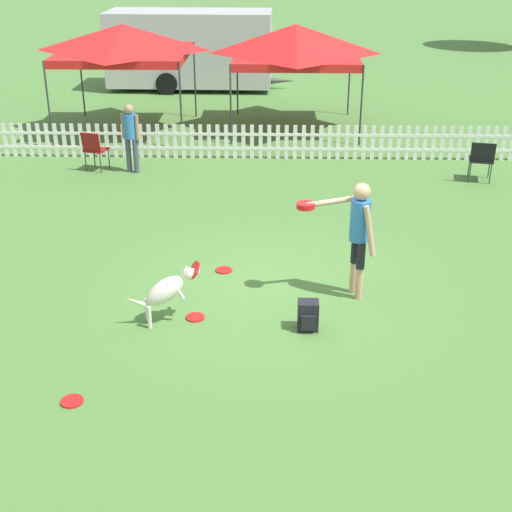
{
  "coord_description": "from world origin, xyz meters",
  "views": [
    {
      "loc": [
        -0.06,
        -9.4,
        4.83
      ],
      "look_at": [
        -0.3,
        -0.69,
        0.81
      ],
      "focal_mm": 50.0,
      "sensor_mm": 36.0,
      "label": 1
    }
  ],
  "objects_px": {
    "frisbee_near_handler": "(224,270)",
    "folding_chair_blue_left": "(94,147)",
    "equipment_trailer": "(190,48)",
    "canopy_tent_main": "(123,41)",
    "frisbee_midfield": "(195,317)",
    "handler_person": "(356,226)",
    "canopy_tent_secondary": "(296,43)",
    "backpack_on_grass": "(308,316)",
    "folding_chair_green_right": "(482,158)",
    "spectator_standing": "(131,132)",
    "leaping_dog": "(167,290)",
    "frisbee_near_dog": "(72,401)"
  },
  "relations": [
    {
      "from": "frisbee_near_handler",
      "to": "folding_chair_blue_left",
      "type": "xyz_separation_m",
      "value": [
        -3.14,
        4.92,
        0.52
      ]
    },
    {
      "from": "equipment_trailer",
      "to": "canopy_tent_main",
      "type": "bearing_deg",
      "value": -99.36
    },
    {
      "from": "folding_chair_blue_left",
      "to": "equipment_trailer",
      "type": "bearing_deg",
      "value": -79.88
    },
    {
      "from": "frisbee_midfield",
      "to": "frisbee_near_handler",
      "type": "bearing_deg",
      "value": 78.95
    },
    {
      "from": "handler_person",
      "to": "canopy_tent_secondary",
      "type": "bearing_deg",
      "value": -13.75
    },
    {
      "from": "handler_person",
      "to": "backpack_on_grass",
      "type": "distance_m",
      "value": 1.48
    },
    {
      "from": "frisbee_near_handler",
      "to": "folding_chair_green_right",
      "type": "xyz_separation_m",
      "value": [
        5.04,
        4.41,
        0.51
      ]
    },
    {
      "from": "canopy_tent_secondary",
      "to": "frisbee_near_handler",
      "type": "bearing_deg",
      "value": -98.24
    },
    {
      "from": "folding_chair_blue_left",
      "to": "equipment_trailer",
      "type": "distance_m",
      "value": 9.05
    },
    {
      "from": "canopy_tent_secondary",
      "to": "equipment_trailer",
      "type": "bearing_deg",
      "value": 122.37
    },
    {
      "from": "handler_person",
      "to": "canopy_tent_secondary",
      "type": "height_order",
      "value": "canopy_tent_secondary"
    },
    {
      "from": "frisbee_midfield",
      "to": "backpack_on_grass",
      "type": "bearing_deg",
      "value": -9.44
    },
    {
      "from": "canopy_tent_main",
      "to": "spectator_standing",
      "type": "distance_m",
      "value": 3.78
    },
    {
      "from": "leaping_dog",
      "to": "canopy_tent_secondary",
      "type": "height_order",
      "value": "canopy_tent_secondary"
    },
    {
      "from": "leaping_dog",
      "to": "canopy_tent_main",
      "type": "distance_m",
      "value": 10.32
    },
    {
      "from": "canopy_tent_secondary",
      "to": "equipment_trailer",
      "type": "xyz_separation_m",
      "value": [
        -3.27,
        5.16,
        -0.9
      ]
    },
    {
      "from": "handler_person",
      "to": "frisbee_near_handler",
      "type": "bearing_deg",
      "value": 50.91
    },
    {
      "from": "backpack_on_grass",
      "to": "spectator_standing",
      "type": "bearing_deg",
      "value": 118.2
    },
    {
      "from": "frisbee_midfield",
      "to": "backpack_on_grass",
      "type": "relative_size",
      "value": 0.63
    },
    {
      "from": "backpack_on_grass",
      "to": "folding_chair_blue_left",
      "type": "relative_size",
      "value": 0.47
    },
    {
      "from": "backpack_on_grass",
      "to": "canopy_tent_secondary",
      "type": "xyz_separation_m",
      "value": [
        0.03,
        10.43,
        1.98
      ]
    },
    {
      "from": "canopy_tent_main",
      "to": "folding_chair_green_right",
      "type": "bearing_deg",
      "value": -25.75
    },
    {
      "from": "handler_person",
      "to": "frisbee_near_dog",
      "type": "xyz_separation_m",
      "value": [
        -3.38,
        -2.66,
        -1.06
      ]
    },
    {
      "from": "canopy_tent_main",
      "to": "spectator_standing",
      "type": "height_order",
      "value": "canopy_tent_main"
    },
    {
      "from": "leaping_dog",
      "to": "equipment_trailer",
      "type": "height_order",
      "value": "equipment_trailer"
    },
    {
      "from": "leaping_dog",
      "to": "frisbee_near_dog",
      "type": "xyz_separation_m",
      "value": [
        -0.84,
        -1.83,
        -0.47
      ]
    },
    {
      "from": "handler_person",
      "to": "frisbee_near_handler",
      "type": "distance_m",
      "value": 2.31
    },
    {
      "from": "backpack_on_grass",
      "to": "folding_chair_blue_left",
      "type": "xyz_separation_m",
      "value": [
        -4.37,
        6.65,
        0.33
      ]
    },
    {
      "from": "leaping_dog",
      "to": "canopy_tent_main",
      "type": "height_order",
      "value": "canopy_tent_main"
    },
    {
      "from": "canopy_tent_secondary",
      "to": "canopy_tent_main",
      "type": "bearing_deg",
      "value": -174.73
    },
    {
      "from": "frisbee_midfield",
      "to": "spectator_standing",
      "type": "xyz_separation_m",
      "value": [
        -2.02,
        6.34,
        0.87
      ]
    },
    {
      "from": "backpack_on_grass",
      "to": "folding_chair_green_right",
      "type": "relative_size",
      "value": 0.47
    },
    {
      "from": "frisbee_near_handler",
      "to": "frisbee_midfield",
      "type": "bearing_deg",
      "value": -101.05
    },
    {
      "from": "leaping_dog",
      "to": "canopy_tent_secondary",
      "type": "bearing_deg",
      "value": 151.89
    },
    {
      "from": "frisbee_near_handler",
      "to": "canopy_tent_main",
      "type": "height_order",
      "value": "canopy_tent_main"
    },
    {
      "from": "equipment_trailer",
      "to": "leaping_dog",
      "type": "bearing_deg",
      "value": -83.91
    },
    {
      "from": "canopy_tent_main",
      "to": "folding_chair_blue_left",
      "type": "bearing_deg",
      "value": -91.83
    },
    {
      "from": "frisbee_midfield",
      "to": "folding_chair_green_right",
      "type": "relative_size",
      "value": 0.3
    },
    {
      "from": "frisbee_near_handler",
      "to": "backpack_on_grass",
      "type": "height_order",
      "value": "backpack_on_grass"
    },
    {
      "from": "leaping_dog",
      "to": "folding_chair_blue_left",
      "type": "bearing_deg",
      "value": -176.56
    },
    {
      "from": "frisbee_near_dog",
      "to": "frisbee_midfield",
      "type": "xyz_separation_m",
      "value": [
        1.18,
        1.93,
        0.0
      ]
    },
    {
      "from": "frisbee_near_handler",
      "to": "spectator_standing",
      "type": "xyz_separation_m",
      "value": [
        -2.31,
        4.86,
        0.87
      ]
    },
    {
      "from": "backpack_on_grass",
      "to": "spectator_standing",
      "type": "distance_m",
      "value": 7.51
    },
    {
      "from": "handler_person",
      "to": "folding_chair_green_right",
      "type": "bearing_deg",
      "value": -48.95
    },
    {
      "from": "folding_chair_green_right",
      "to": "leaping_dog",
      "type": "bearing_deg",
      "value": 57.72
    },
    {
      "from": "handler_person",
      "to": "canopy_tent_main",
      "type": "height_order",
      "value": "canopy_tent_main"
    },
    {
      "from": "folding_chair_blue_left",
      "to": "frisbee_near_handler",
      "type": "bearing_deg",
      "value": 139.8
    },
    {
      "from": "frisbee_midfield",
      "to": "equipment_trailer",
      "type": "distance_m",
      "value": 15.49
    },
    {
      "from": "folding_chair_green_right",
      "to": "spectator_standing",
      "type": "distance_m",
      "value": 7.37
    },
    {
      "from": "leaping_dog",
      "to": "folding_chair_green_right",
      "type": "height_order",
      "value": "folding_chair_green_right"
    }
  ]
}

